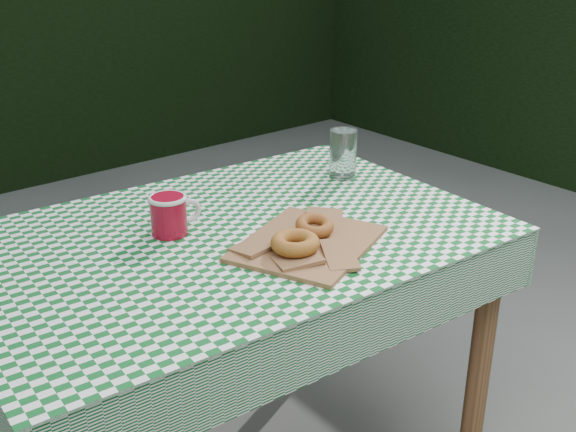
{
  "coord_description": "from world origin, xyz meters",
  "views": [
    {
      "loc": [
        -0.79,
        -1.05,
        1.44
      ],
      "look_at": [
        0.18,
        0.13,
        0.79
      ],
      "focal_mm": 43.02,
      "sensor_mm": 36.0,
      "label": 1
    }
  ],
  "objects_px": {
    "table": "(235,365)",
    "paper_bag": "(308,242)",
    "coffee_mug": "(169,215)",
    "drinking_glass": "(343,154)"
  },
  "relations": [
    {
      "from": "table",
      "to": "paper_bag",
      "type": "distance_m",
      "value": 0.44
    },
    {
      "from": "paper_bag",
      "to": "coffee_mug",
      "type": "height_order",
      "value": "coffee_mug"
    },
    {
      "from": "paper_bag",
      "to": "drinking_glass",
      "type": "height_order",
      "value": "drinking_glass"
    },
    {
      "from": "coffee_mug",
      "to": "drinking_glass",
      "type": "distance_m",
      "value": 0.59
    },
    {
      "from": "drinking_glass",
      "to": "paper_bag",
      "type": "bearing_deg",
      "value": -143.04
    },
    {
      "from": "table",
      "to": "paper_bag",
      "type": "relative_size",
      "value": 3.68
    },
    {
      "from": "coffee_mug",
      "to": "drinking_glass",
      "type": "xyz_separation_m",
      "value": [
        0.59,
        0.03,
        0.02
      ]
    },
    {
      "from": "table",
      "to": "coffee_mug",
      "type": "distance_m",
      "value": 0.45
    },
    {
      "from": "drinking_glass",
      "to": "table",
      "type": "bearing_deg",
      "value": -166.57
    },
    {
      "from": "table",
      "to": "coffee_mug",
      "type": "height_order",
      "value": "coffee_mug"
    }
  ]
}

